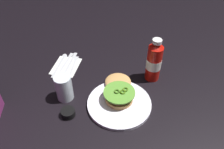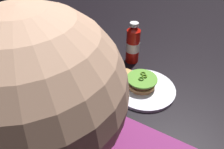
{
  "view_description": "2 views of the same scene",
  "coord_description": "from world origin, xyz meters",
  "px_view_note": "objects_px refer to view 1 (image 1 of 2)",
  "views": [
    {
      "loc": [
        -0.63,
        0.13,
        0.72
      ],
      "look_at": [
        0.09,
        0.04,
        0.08
      ],
      "focal_mm": 36.09,
      "sensor_mm": 36.0,
      "label": 1
    },
    {
      "loc": [
        -0.24,
        0.68,
        0.62
      ],
      "look_at": [
        0.12,
        0.07,
        0.07
      ],
      "focal_mm": 33.58,
      "sensor_mm": 36.0,
      "label": 2
    }
  ],
  "objects_px": {
    "condiment_cup": "(68,113)",
    "steak_knife": "(70,63)",
    "napkin": "(66,66)",
    "fork_utensil": "(74,64)",
    "butter_knife": "(66,62)",
    "ketchup_bottle": "(154,62)",
    "burger_sandwich": "(119,90)",
    "spoon_utensil": "(61,61)",
    "water_glass": "(64,88)",
    "dinner_plate": "(119,104)"
  },
  "relations": [
    {
      "from": "ketchup_bottle",
      "to": "butter_knife",
      "type": "height_order",
      "value": "ketchup_bottle"
    },
    {
      "from": "ketchup_bottle",
      "to": "water_glass",
      "type": "bearing_deg",
      "value": 101.1
    },
    {
      "from": "steak_knife",
      "to": "burger_sandwich",
      "type": "bearing_deg",
      "value": -139.38
    },
    {
      "from": "napkin",
      "to": "spoon_utensil",
      "type": "relative_size",
      "value": 0.8
    },
    {
      "from": "dinner_plate",
      "to": "water_glass",
      "type": "relative_size",
      "value": 2.31
    },
    {
      "from": "ketchup_bottle",
      "to": "butter_knife",
      "type": "relative_size",
      "value": 1.11
    },
    {
      "from": "butter_knife",
      "to": "ketchup_bottle",
      "type": "bearing_deg",
      "value": -111.28
    },
    {
      "from": "dinner_plate",
      "to": "water_glass",
      "type": "bearing_deg",
      "value": 72.47
    },
    {
      "from": "fork_utensil",
      "to": "butter_knife",
      "type": "relative_size",
      "value": 0.91
    },
    {
      "from": "dinner_plate",
      "to": "spoon_utensil",
      "type": "xyz_separation_m",
      "value": [
        0.32,
        0.26,
        -0.0
      ]
    },
    {
      "from": "condiment_cup",
      "to": "dinner_plate",
      "type": "bearing_deg",
      "value": -81.98
    },
    {
      "from": "dinner_plate",
      "to": "butter_knife",
      "type": "bearing_deg",
      "value": 37.02
    },
    {
      "from": "condiment_cup",
      "to": "butter_knife",
      "type": "relative_size",
      "value": 0.3
    },
    {
      "from": "steak_knife",
      "to": "dinner_plate",
      "type": "bearing_deg",
      "value": -145.14
    },
    {
      "from": "condiment_cup",
      "to": "butter_knife",
      "type": "xyz_separation_m",
      "value": [
        0.34,
        0.02,
        -0.01
      ]
    },
    {
      "from": "butter_knife",
      "to": "spoon_utensil",
      "type": "xyz_separation_m",
      "value": [
        0.01,
        0.02,
        0.0
      ]
    },
    {
      "from": "butter_knife",
      "to": "fork_utensil",
      "type": "bearing_deg",
      "value": -118.08
    },
    {
      "from": "condiment_cup",
      "to": "ketchup_bottle",
      "type": "bearing_deg",
      "value": -65.14
    },
    {
      "from": "burger_sandwich",
      "to": "fork_utensil",
      "type": "height_order",
      "value": "burger_sandwich"
    },
    {
      "from": "napkin",
      "to": "steak_knife",
      "type": "relative_size",
      "value": 0.73
    },
    {
      "from": "napkin",
      "to": "fork_utensil",
      "type": "distance_m",
      "value": 0.04
    },
    {
      "from": "burger_sandwich",
      "to": "condiment_cup",
      "type": "relative_size",
      "value": 3.83
    },
    {
      "from": "water_glass",
      "to": "butter_knife",
      "type": "height_order",
      "value": "water_glass"
    },
    {
      "from": "condiment_cup",
      "to": "steak_knife",
      "type": "height_order",
      "value": "condiment_cup"
    },
    {
      "from": "ketchup_bottle",
      "to": "condiment_cup",
      "type": "relative_size",
      "value": 3.74
    },
    {
      "from": "napkin",
      "to": "burger_sandwich",
      "type": "bearing_deg",
      "value": -134.29
    },
    {
      "from": "spoon_utensil",
      "to": "burger_sandwich",
      "type": "bearing_deg",
      "value": -135.94
    },
    {
      "from": "condiment_cup",
      "to": "napkin",
      "type": "bearing_deg",
      "value": 3.84
    },
    {
      "from": "spoon_utensil",
      "to": "butter_knife",
      "type": "bearing_deg",
      "value": -117.95
    },
    {
      "from": "napkin",
      "to": "condiment_cup",
      "type": "bearing_deg",
      "value": -176.16
    },
    {
      "from": "ketchup_bottle",
      "to": "condiment_cup",
      "type": "height_order",
      "value": "ketchup_bottle"
    },
    {
      "from": "water_glass",
      "to": "spoon_utensil",
      "type": "distance_m",
      "value": 0.26
    },
    {
      "from": "burger_sandwich",
      "to": "butter_knife",
      "type": "height_order",
      "value": "burger_sandwich"
    },
    {
      "from": "condiment_cup",
      "to": "butter_knife",
      "type": "height_order",
      "value": "condiment_cup"
    },
    {
      "from": "steak_knife",
      "to": "butter_knife",
      "type": "height_order",
      "value": "same"
    },
    {
      "from": "water_glass",
      "to": "napkin",
      "type": "xyz_separation_m",
      "value": [
        0.21,
        0.01,
        -0.06
      ]
    },
    {
      "from": "dinner_plate",
      "to": "water_glass",
      "type": "height_order",
      "value": "water_glass"
    },
    {
      "from": "steak_knife",
      "to": "napkin",
      "type": "bearing_deg",
      "value": 136.7
    },
    {
      "from": "fork_utensil",
      "to": "spoon_utensil",
      "type": "height_order",
      "value": "same"
    },
    {
      "from": "steak_knife",
      "to": "spoon_utensil",
      "type": "relative_size",
      "value": 1.1
    },
    {
      "from": "steak_knife",
      "to": "spoon_utensil",
      "type": "distance_m",
      "value": 0.05
    },
    {
      "from": "spoon_utensil",
      "to": "dinner_plate",
      "type": "bearing_deg",
      "value": -141.41
    },
    {
      "from": "ketchup_bottle",
      "to": "napkin",
      "type": "distance_m",
      "value": 0.44
    },
    {
      "from": "burger_sandwich",
      "to": "napkin",
      "type": "distance_m",
      "value": 0.33
    },
    {
      "from": "dinner_plate",
      "to": "steak_knife",
      "type": "distance_m",
      "value": 0.37
    },
    {
      "from": "fork_utensil",
      "to": "condiment_cup",
      "type": "bearing_deg",
      "value": 176.76
    },
    {
      "from": "steak_knife",
      "to": "fork_utensil",
      "type": "bearing_deg",
      "value": -129.57
    },
    {
      "from": "napkin",
      "to": "steak_knife",
      "type": "bearing_deg",
      "value": -43.3
    },
    {
      "from": "butter_knife",
      "to": "spoon_utensil",
      "type": "relative_size",
      "value": 1.01
    },
    {
      "from": "steak_knife",
      "to": "butter_knife",
      "type": "xyz_separation_m",
      "value": [
        0.01,
        0.02,
        0.0
      ]
    }
  ]
}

